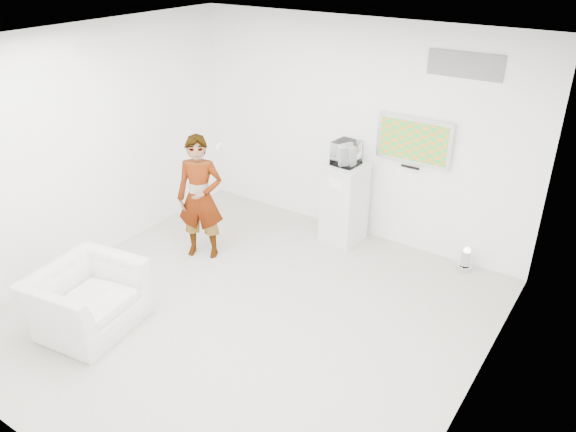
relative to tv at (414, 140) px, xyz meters
The scene contains 10 objects.
room 2.59m from the tv, 109.13° to the right, with size 5.01×5.01×3.00m.
tv is the anchor object (origin of this frame).
logo_decal 1.12m from the tv, ahead, with size 0.90×0.02×0.30m, color slate.
person 2.85m from the tv, 141.78° to the right, with size 0.61×0.40×1.67m, color white.
armchair 4.36m from the tv, 120.87° to the right, with size 1.09×0.95×0.71m, color white.
pedestal 1.30m from the tv, 159.08° to the right, with size 0.56×0.56×1.15m, color silver.
floor_uplight 1.67m from the tv, ahead, with size 0.20×0.20×0.31m, color silver.
vitrine 0.89m from the tv, 159.08° to the right, with size 0.32×0.32×0.32m, color silver.
console 0.90m from the tv, 159.08° to the right, with size 0.05×0.18×0.24m, color silver.
wii_remote 2.49m from the tv, 143.93° to the right, with size 0.04×0.16×0.04m, color silver.
Camera 1 is at (3.33, -4.10, 3.91)m, focal length 35.00 mm.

